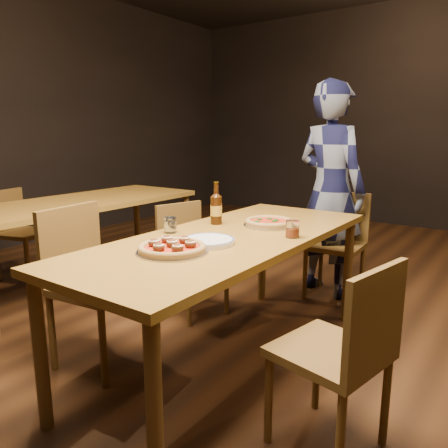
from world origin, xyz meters
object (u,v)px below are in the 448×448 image
Objects in this scene: chair_main_sw at (194,258)px; water_glass at (170,225)px; diner at (330,190)px; table_left at (80,209)px; chair_end at (335,245)px; chair_main_nw at (99,285)px; pizza_margherita at (269,222)px; pizza_meatball at (172,247)px; amber_glass at (292,229)px; table_main at (229,248)px; chair_main_e at (330,350)px; plate_stack at (208,241)px; chair_nbr_left at (24,232)px; beer_bottle at (216,209)px.

chair_main_sw is 9.58× the size of water_glass.
chair_main_sw is at bearing 74.38° from diner.
chair_end is at bearing 29.25° from table_left.
pizza_margherita is at bearing -47.41° from chair_main_nw.
diner is (1.70, 1.10, 0.16)m from table_left.
pizza_margherita is at bearing 84.59° from pizza_meatball.
table_main is at bearing -153.27° from amber_glass.
pizza_margherita is (0.05, 0.34, 0.09)m from table_main.
chair_main_nw reaches higher than water_glass.
table_left is at bearing 175.74° from amber_glass.
chair_end is 1.03m from pizza_margherita.
diner reaches higher than pizza_margherita.
chair_main_nw is at bearing -73.91° from chair_main_e.
table_left is 1.84m from pizza_meatball.
chair_main_nw is 1.95m from diner.
chair_main_sw is 0.96m from plate_stack.
diner is (2.36, 1.22, 0.43)m from chair_nbr_left.
chair_main_nw is 0.52m from water_glass.
chair_main_nw reaches higher than pizza_margherita.
amber_glass is at bearing -107.13° from chair_nbr_left.
table_main is 5.96× the size of pizza_meatball.
beer_bottle is at bearing 175.53° from amber_glass.
chair_nbr_left is at bearing 165.32° from pizza_meatball.
water_glass is at bearing 133.54° from pizza_meatball.
chair_nbr_left is 2.44m from plate_stack.
diner reaches higher than chair_main_sw.
pizza_margherita is at bearing 81.03° from table_main.
amber_glass is 1.28m from diner.
beer_bottle reaches higher than table_main.
chair_end reaches higher than plate_stack.
diner is (-0.71, 1.71, 0.41)m from chair_main_e.
chair_main_sw is 0.49× the size of diner.
chair_end is at bearing -24.03° from chair_main_sw.
table_main is 1.34m from chair_end.
chair_main_nw is 0.80m from beer_bottle.
chair_main_e is 0.72m from amber_glass.
water_glass reaches higher than plate_stack.
chair_main_nw reaches higher than chair_main_e.
water_glass is 1.57m from diner.
chair_end reaches higher than chair_main_sw.
table_main is 0.35m from pizza_margherita.
chair_main_e reaches higher than water_glass.
chair_nbr_left is 2.46× the size of pizza_meatball.
chair_main_e reaches higher than chair_nbr_left.
table_left is 2.50m from chair_main_e.
table_main is at bearing -98.97° from pizza_margherita.
chair_main_e is at bearing 129.10° from diner.
amber_glass is (0.91, -0.28, 0.38)m from chair_main_sw.
pizza_meatball is 1.10× the size of pizza_margherita.
chair_main_nw is 0.71m from plate_stack.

